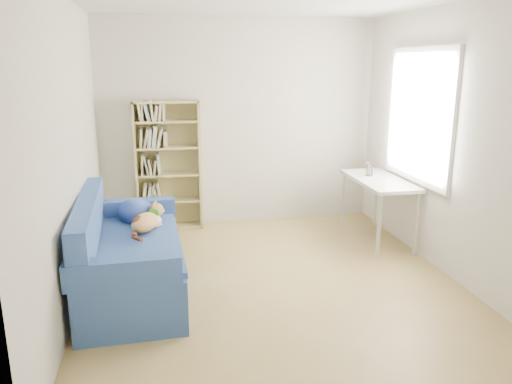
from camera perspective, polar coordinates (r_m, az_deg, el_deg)
ground at (r=4.87m, az=1.86°, el=-10.31°), size 4.00×4.00×0.00m
room_shell at (r=4.49m, az=3.18°, el=9.28°), size 3.54×4.04×2.62m
sofa at (r=4.73m, az=-14.55°, el=-7.12°), size 0.94×1.84×0.89m
bookshelf at (r=6.30m, az=-9.97°, el=2.42°), size 0.80×0.25×1.60m
desk at (r=5.93m, az=13.86°, el=0.75°), size 0.53×1.16×0.75m
pen_cup at (r=6.04m, az=12.81°, el=2.46°), size 0.09×0.09×0.18m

